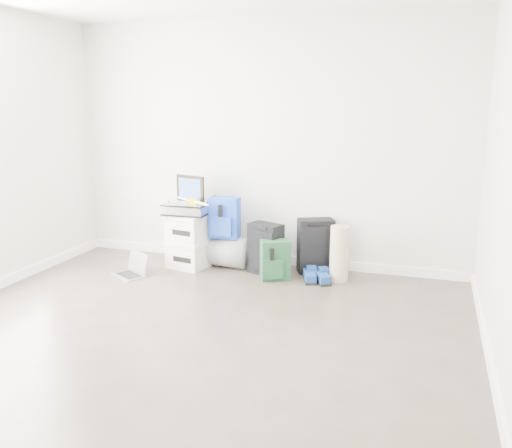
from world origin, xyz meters
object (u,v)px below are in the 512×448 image
(large_suitcase, at_px, (265,249))
(carry_on, at_px, (315,246))
(laptop, at_px, (132,270))
(briefcase, at_px, (187,209))
(duffel_bag, at_px, (226,251))
(boxes_stack, at_px, (188,241))

(large_suitcase, xyz_separation_m, carry_on, (0.50, 0.21, 0.02))
(carry_on, distance_m, laptop, 1.98)
(briefcase, relative_size, duffel_bag, 0.84)
(large_suitcase, height_order, carry_on, carry_on)
(boxes_stack, bearing_deg, duffel_bag, 34.18)
(briefcase, relative_size, large_suitcase, 0.85)
(boxes_stack, height_order, large_suitcase, boxes_stack)
(large_suitcase, relative_size, laptop, 1.31)
(duffel_bag, xyz_separation_m, laptop, (-0.83, -0.62, -0.11))
(boxes_stack, distance_m, duffel_bag, 0.44)
(large_suitcase, distance_m, carry_on, 0.54)
(large_suitcase, bearing_deg, carry_on, 44.00)
(duffel_bag, height_order, carry_on, carry_on)
(laptop, bearing_deg, duffel_bag, 65.76)
(boxes_stack, xyz_separation_m, large_suitcase, (0.89, 0.05, -0.03))
(duffel_bag, relative_size, large_suitcase, 1.01)
(boxes_stack, xyz_separation_m, duffel_bag, (0.38, 0.17, -0.13))
(duffel_bag, height_order, laptop, duffel_bag)
(briefcase, bearing_deg, duffel_bag, 22.21)
(carry_on, bearing_deg, large_suitcase, 178.87)
(boxes_stack, height_order, duffel_bag, boxes_stack)
(laptop, bearing_deg, briefcase, 74.56)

